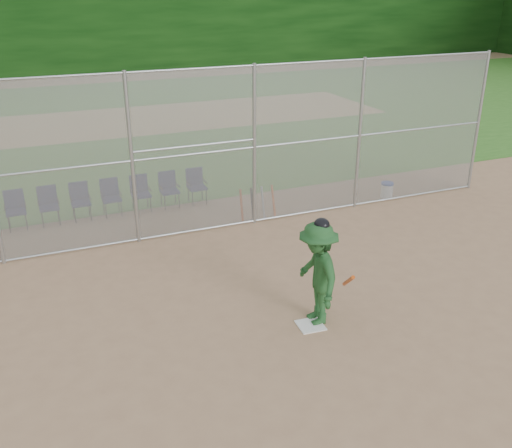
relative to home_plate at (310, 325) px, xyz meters
name	(u,v)px	position (x,y,z in m)	size (l,w,h in m)	color
ground	(310,332)	(-0.09, -0.16, -0.01)	(100.00, 100.00, 0.00)	#A87F5D
grass_strip	(122,121)	(-0.09, 17.84, 0.00)	(100.00, 100.00, 0.00)	#31691F
dirt_patch_far	(122,121)	(-0.09, 17.84, 0.00)	(24.00, 24.00, 0.00)	tan
backstop_fence	(216,149)	(-0.09, 4.84, 2.06)	(16.09, 0.09, 4.00)	gray
home_plate	(310,325)	(0.00, 0.00, 0.00)	(0.46, 0.46, 0.02)	white
batter_at_plate	(317,273)	(0.16, 0.12, 0.97)	(0.98, 1.41, 2.03)	#1F4F23
water_cooler	(387,190)	(5.12, 5.08, 0.22)	(0.36, 0.36, 0.45)	white
spare_bats	(258,203)	(1.10, 5.07, 0.41)	(0.96, 0.30, 0.85)	#D84C14
chair_2	(16,211)	(-4.73, 6.77, 0.47)	(0.54, 0.52, 0.96)	#10153E
chair_3	(49,206)	(-3.95, 6.77, 0.47)	(0.54, 0.52, 0.96)	#10153E
chair_4	(81,202)	(-3.16, 6.77, 0.47)	(0.54, 0.52, 0.96)	#10153E
chair_5	(111,198)	(-2.38, 6.77, 0.47)	(0.54, 0.52, 0.96)	#10153E
chair_6	(141,194)	(-1.59, 6.77, 0.47)	(0.54, 0.52, 0.96)	#10153E
chair_7	(170,190)	(-0.81, 6.77, 0.47)	(0.54, 0.52, 0.96)	#10153E
chair_8	(197,187)	(-0.02, 6.77, 0.47)	(0.54, 0.52, 0.96)	#10153E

